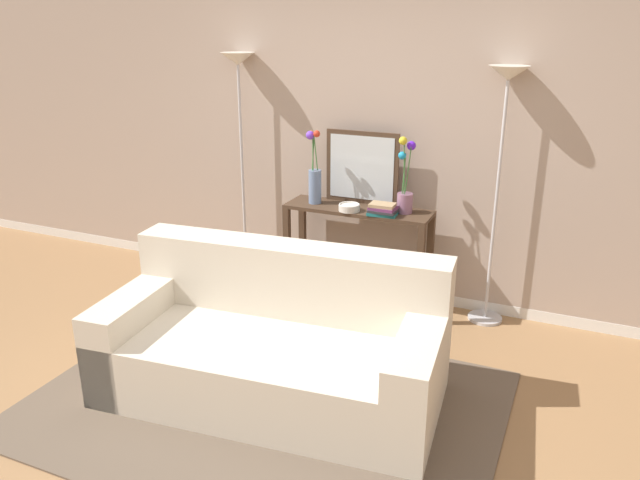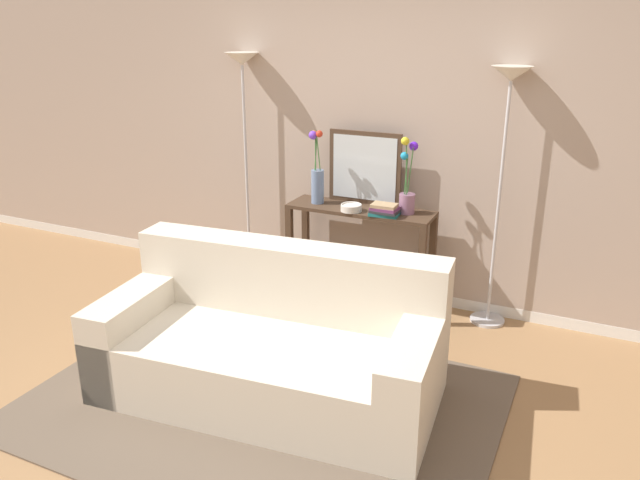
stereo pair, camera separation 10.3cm
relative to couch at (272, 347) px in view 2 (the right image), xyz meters
name	(u,v)px [view 2 (the right image)]	position (x,y,z in m)	size (l,w,h in m)	color
ground_plane	(248,424)	(0.03, -0.35, -0.32)	(16.00, 16.00, 0.02)	#9E754C
back_wall	(379,135)	(0.03, 1.73, 1.03)	(12.00, 0.15, 2.67)	white
area_rug	(261,404)	(0.01, -0.16, -0.30)	(2.75, 1.96, 0.01)	brown
couch	(272,347)	(0.00, 0.00, 0.00)	(2.11, 1.14, 0.88)	beige
console_table	(360,240)	(0.01, 1.40, 0.24)	(1.15, 0.34, 0.82)	#473323
floor_lamp_left	(244,105)	(-1.10, 1.54, 1.22)	(0.28, 0.28, 1.95)	silver
floor_lamp_right	(506,127)	(1.03, 1.54, 1.19)	(0.28, 0.28, 1.91)	silver
wall_mirror	(365,168)	(-0.02, 1.54, 0.79)	(0.59, 0.02, 0.57)	#473323
vase_tall_flowers	(317,177)	(-0.36, 1.39, 0.72)	(0.12, 0.10, 0.58)	#6B84AD
vase_short_flowers	(407,189)	(0.37, 1.43, 0.69)	(0.13, 0.12, 0.58)	gray
fruit_bowl	(351,207)	(-0.03, 1.30, 0.54)	(0.16, 0.16, 0.05)	silver
book_stack	(385,210)	(0.24, 1.30, 0.55)	(0.23, 0.17, 0.09)	#1E7075
book_row_under_console	(327,291)	(-0.28, 1.40, -0.25)	(0.38, 0.17, 0.13)	maroon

